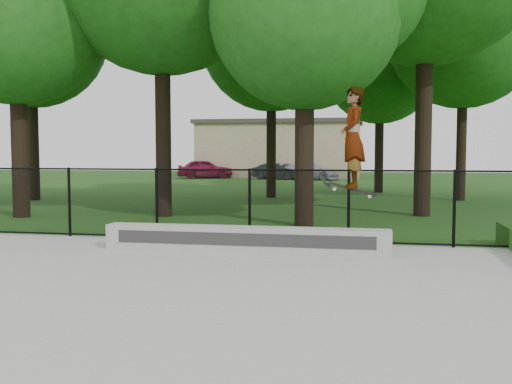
% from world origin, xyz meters
% --- Properties ---
extents(grind_ledge, '(5.28, 0.40, 0.46)m').
position_xyz_m(grind_ledge, '(2.14, 4.70, 0.29)').
color(grind_ledge, '#B7B7B2').
rests_on(grind_ledge, concrete_slab).
extents(car_a, '(4.28, 2.67, 1.37)m').
position_xyz_m(car_a, '(-6.98, 34.38, 0.68)').
color(car_a, maroon).
rests_on(car_a, ground).
extents(car_b, '(3.27, 1.76, 1.13)m').
position_xyz_m(car_b, '(-1.60, 33.72, 0.56)').
color(car_b, black).
rests_on(car_b, ground).
extents(car_c, '(3.97, 2.54, 1.16)m').
position_xyz_m(car_c, '(0.70, 33.54, 0.58)').
color(car_c, '#A9A7BD').
rests_on(car_c, ground).
extents(skater_airborne, '(0.82, 0.70, 1.94)m').
position_xyz_m(skater_airborne, '(4.09, 4.56, 2.11)').
color(skater_airborne, black).
rests_on(skater_airborne, ground).
extents(chainlink_fence, '(16.06, 0.06, 1.50)m').
position_xyz_m(chainlink_fence, '(0.00, 5.90, 0.81)').
color(chainlink_fence, black).
rests_on(chainlink_fence, concrete_slab).
extents(tree_row, '(22.45, 18.05, 11.68)m').
position_xyz_m(tree_row, '(1.16, 13.94, 6.84)').
color(tree_row, black).
rests_on(tree_row, ground).
extents(distant_building, '(12.40, 6.40, 4.30)m').
position_xyz_m(distant_building, '(-2.00, 38.00, 2.16)').
color(distant_building, '#C8AF8D').
rests_on(distant_building, ground).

